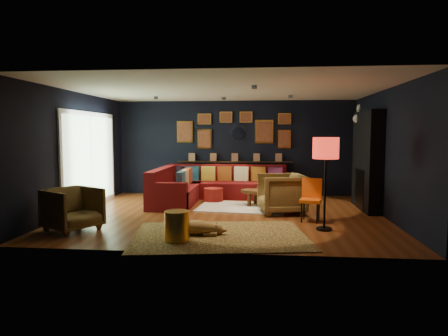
# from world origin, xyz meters

# --- Properties ---
(floor) EXTENTS (6.50, 6.50, 0.00)m
(floor) POSITION_xyz_m (0.00, 0.00, 0.00)
(floor) COLOR brown
(floor) RESTS_ON ground
(room_walls) EXTENTS (6.50, 6.50, 6.50)m
(room_walls) POSITION_xyz_m (0.00, 0.00, 1.59)
(room_walls) COLOR black
(room_walls) RESTS_ON ground
(sectional) EXTENTS (3.41, 2.69, 0.86)m
(sectional) POSITION_xyz_m (-0.61, 1.81, 0.32)
(sectional) COLOR maroon
(sectional) RESTS_ON ground
(ledge) EXTENTS (3.20, 0.12, 0.04)m
(ledge) POSITION_xyz_m (0.00, 2.68, 0.92)
(ledge) COLOR black
(ledge) RESTS_ON room_walls
(gallery_wall) EXTENTS (3.15, 0.04, 1.02)m
(gallery_wall) POSITION_xyz_m (-0.01, 2.72, 1.81)
(gallery_wall) COLOR #C3852E
(gallery_wall) RESTS_ON room_walls
(sunburst_mirror) EXTENTS (0.47, 0.16, 0.47)m
(sunburst_mirror) POSITION_xyz_m (0.10, 2.72, 1.70)
(sunburst_mirror) COLOR silver
(sunburst_mirror) RESTS_ON room_walls
(fireplace) EXTENTS (0.31, 1.60, 2.20)m
(fireplace) POSITION_xyz_m (3.09, 0.90, 1.02)
(fireplace) COLOR black
(fireplace) RESTS_ON ground
(deer_head) EXTENTS (0.50, 0.28, 0.45)m
(deer_head) POSITION_xyz_m (3.14, 1.40, 2.05)
(deer_head) COLOR white
(deer_head) RESTS_ON fireplace
(sliding_door) EXTENTS (0.06, 2.80, 2.20)m
(sliding_door) POSITION_xyz_m (-3.22, 0.60, 1.10)
(sliding_door) COLOR white
(sliding_door) RESTS_ON ground
(ceiling_spots) EXTENTS (3.30, 2.50, 0.06)m
(ceiling_spots) POSITION_xyz_m (-0.00, 0.80, 2.56)
(ceiling_spots) COLOR black
(ceiling_spots) RESTS_ON room_walls
(shag_rug) EXTENTS (2.10, 1.62, 0.03)m
(shag_rug) POSITION_xyz_m (0.30, 0.78, 0.01)
(shag_rug) COLOR silver
(shag_rug) RESTS_ON ground
(leopard_rug) EXTENTS (3.13, 2.45, 0.02)m
(leopard_rug) POSITION_xyz_m (0.07, -1.80, 0.01)
(leopard_rug) COLOR tan
(leopard_rug) RESTS_ON ground
(coffee_table) EXTENTS (0.86, 0.76, 0.35)m
(coffee_table) POSITION_xyz_m (0.59, 1.02, 0.31)
(coffee_table) COLOR brown
(coffee_table) RESTS_ON shag_rug
(pouf) EXTENTS (0.48, 0.48, 0.32)m
(pouf) POSITION_xyz_m (-0.45, 1.50, 0.19)
(pouf) COLOR maroon
(pouf) RESTS_ON shag_rug
(armchair_left) EXTENTS (1.07, 1.09, 0.84)m
(armchair_left) POSITION_xyz_m (-2.55, -1.66, 0.42)
(armchair_left) COLOR #BA9347
(armchair_left) RESTS_ON ground
(armchair_right) EXTENTS (1.01, 1.05, 0.94)m
(armchair_right) POSITION_xyz_m (1.17, 0.22, 0.47)
(armchair_right) COLOR #BA9347
(armchair_right) RESTS_ON ground
(gold_stool) EXTENTS (0.39, 0.39, 0.49)m
(gold_stool) POSITION_xyz_m (-0.57, -2.21, 0.25)
(gold_stool) COLOR #C3852E
(gold_stool) RESTS_ON ground
(orange_chair) EXTENTS (0.47, 0.47, 0.83)m
(orange_chair) POSITION_xyz_m (1.71, -0.46, 0.49)
(orange_chair) COLOR black
(orange_chair) RESTS_ON ground
(floor_lamp) EXTENTS (0.45, 0.45, 1.64)m
(floor_lamp) POSITION_xyz_m (1.86, -1.20, 1.38)
(floor_lamp) COLOR black
(floor_lamp) RESTS_ON ground
(dog) EXTENTS (1.03, 0.51, 0.33)m
(dog) POSITION_xyz_m (-0.36, -1.78, 0.18)
(dog) COLOR #A07E44
(dog) RESTS_ON leopard_rug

